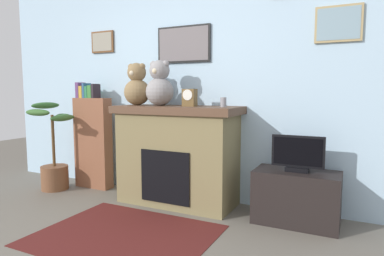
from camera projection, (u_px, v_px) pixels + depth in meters
The scene contains 11 objects.
back_wall at pixel (179, 84), 3.94m from camera, with size 5.20×0.15×2.60m.
fireplace at pixel (178, 154), 3.66m from camera, with size 1.36×0.60×1.06m.
bookshelf at pixel (93, 140), 4.26m from camera, with size 0.49×0.16×1.33m.
potted_plant at pixel (54, 160), 4.18m from camera, with size 0.46×0.52×1.08m.
tv_stand at pixel (296, 197), 3.11m from camera, with size 0.76×0.40×0.49m, color black.
television at pixel (298, 155), 3.07m from camera, with size 0.47×0.14×0.33m.
area_rug at pixel (124, 235), 2.87m from camera, with size 1.46×1.16×0.01m, color #511B18.
candle_jar at pixel (223, 102), 3.35m from camera, with size 0.06×0.06×0.10m, color gray.
mantel_clock at pixel (190, 98), 3.50m from camera, with size 0.14×0.10×0.18m.
teddy_bear_grey at pixel (137, 86), 3.78m from camera, with size 0.29×0.29×0.47m.
teddy_bear_brown at pixel (160, 85), 3.65m from camera, with size 0.30×0.30×0.49m.
Camera 1 is at (1.88, -1.50, 1.22)m, focal length 31.64 mm.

